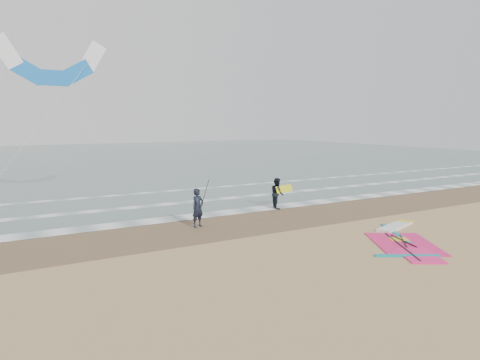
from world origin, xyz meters
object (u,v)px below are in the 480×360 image
person_walking (277,193)px  surf_kite (52,66)px  person_standing (198,208)px  windsurf_rig (403,239)px

person_walking → surf_kite: (-10.48, 6.38, 6.90)m
person_standing → surf_kite: bearing=101.4°
person_walking → surf_kite: size_ratio=0.21×
person_walking → windsurf_rig: bearing=-154.2°
windsurf_rig → person_standing: person_standing is taller
windsurf_rig → person_standing: size_ratio=3.05×
windsurf_rig → surf_kite: 19.74m
surf_kite → windsurf_rig: bearing=-51.3°
person_standing → windsurf_rig: bearing=-63.0°
windsurf_rig → person_standing: (-6.43, 6.04, 0.85)m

